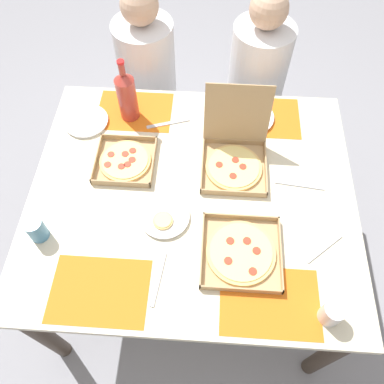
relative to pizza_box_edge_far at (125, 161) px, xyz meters
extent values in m
plane|color=gray|center=(0.31, -0.14, -0.77)|extent=(6.00, 6.00, 0.00)
cylinder|color=#3F3328|center=(-0.32, -0.67, -0.40)|extent=(0.07, 0.07, 0.73)
cylinder|color=#3F3328|center=(0.93, -0.67, -0.40)|extent=(0.07, 0.07, 0.73)
cylinder|color=#3F3328|center=(-0.32, 0.40, -0.40)|extent=(0.07, 0.07, 0.73)
cylinder|color=#3F3328|center=(0.93, 0.40, -0.40)|extent=(0.07, 0.07, 0.73)
cube|color=beige|center=(0.31, -0.14, -0.03)|extent=(1.38, 1.20, 0.03)
cube|color=orange|center=(0.00, -0.58, -0.01)|extent=(0.36, 0.26, 0.00)
cube|color=orange|center=(0.62, -0.58, -0.01)|extent=(0.36, 0.26, 0.00)
cube|color=orange|center=(0.00, 0.31, -0.01)|extent=(0.36, 0.26, 0.00)
cube|color=orange|center=(0.62, 0.31, -0.01)|extent=(0.36, 0.26, 0.00)
cube|color=tan|center=(0.00, 0.00, -0.01)|extent=(0.26, 0.26, 0.01)
cube|color=tan|center=(-0.13, 0.00, 0.01)|extent=(0.01, 0.26, 0.03)
cube|color=tan|center=(0.13, 0.00, 0.01)|extent=(0.01, 0.26, 0.03)
cube|color=tan|center=(0.00, -0.13, 0.01)|extent=(0.26, 0.01, 0.03)
cube|color=tan|center=(0.00, 0.13, 0.01)|extent=(0.26, 0.01, 0.03)
cylinder|color=#E0B76B|center=(0.00, 0.00, 0.00)|extent=(0.23, 0.23, 0.01)
cylinder|color=#EFD67F|center=(0.00, 0.00, 0.01)|extent=(0.20, 0.20, 0.00)
cylinder|color=red|center=(0.03, 0.00, 0.01)|extent=(0.03, 0.03, 0.00)
cylinder|color=red|center=(0.03, 0.05, 0.01)|extent=(0.03, 0.03, 0.00)
cylinder|color=red|center=(0.00, 0.03, 0.01)|extent=(0.03, 0.03, 0.00)
cylinder|color=red|center=(-0.07, 0.02, 0.01)|extent=(0.03, 0.03, 0.00)
cylinder|color=red|center=(-0.07, -0.03, 0.01)|extent=(0.03, 0.03, 0.00)
cylinder|color=red|center=(-0.01, -0.04, 0.01)|extent=(0.03, 0.03, 0.00)
cylinder|color=red|center=(0.02, -0.03, 0.01)|extent=(0.03, 0.03, 0.00)
cube|color=tan|center=(0.51, -0.40, -0.01)|extent=(0.31, 0.31, 0.01)
cube|color=tan|center=(0.36, -0.40, 0.01)|extent=(0.01, 0.31, 0.03)
cube|color=tan|center=(0.66, -0.40, 0.01)|extent=(0.01, 0.31, 0.03)
cube|color=tan|center=(0.51, -0.55, 0.01)|extent=(0.31, 0.01, 0.03)
cube|color=tan|center=(0.51, -0.25, 0.01)|extent=(0.31, 0.01, 0.03)
cylinder|color=#E0B76B|center=(0.51, -0.40, 0.00)|extent=(0.27, 0.27, 0.01)
cylinder|color=#EFD67F|center=(0.51, -0.40, 0.01)|extent=(0.24, 0.24, 0.00)
cylinder|color=red|center=(0.57, -0.40, 0.01)|extent=(0.03, 0.03, 0.00)
cylinder|color=red|center=(0.53, -0.36, 0.01)|extent=(0.03, 0.03, 0.00)
cylinder|color=red|center=(0.47, -0.36, 0.01)|extent=(0.03, 0.03, 0.00)
cylinder|color=red|center=(0.46, -0.45, 0.01)|extent=(0.03, 0.03, 0.00)
cylinder|color=red|center=(0.55, -0.48, 0.01)|extent=(0.03, 0.03, 0.00)
cube|color=tan|center=(0.48, 0.00, -0.01)|extent=(0.28, 0.28, 0.01)
cube|color=tan|center=(0.34, 0.00, 0.01)|extent=(0.01, 0.28, 0.03)
cube|color=tan|center=(0.62, 0.00, 0.01)|extent=(0.01, 0.28, 0.03)
cube|color=tan|center=(0.48, -0.14, 0.01)|extent=(0.28, 0.01, 0.03)
cube|color=tan|center=(0.48, 0.13, 0.01)|extent=(0.28, 0.01, 0.03)
cylinder|color=#E0B76B|center=(0.48, 0.00, 0.00)|extent=(0.25, 0.25, 0.01)
cylinder|color=#EFD67F|center=(0.48, 0.00, 0.01)|extent=(0.22, 0.22, 0.00)
cylinder|color=red|center=(0.52, -0.01, 0.01)|extent=(0.03, 0.03, 0.00)
cylinder|color=red|center=(0.49, 0.03, 0.01)|extent=(0.03, 0.03, 0.00)
cylinder|color=red|center=(0.42, 0.00, 0.01)|extent=(0.03, 0.03, 0.00)
cylinder|color=red|center=(0.48, -0.06, 0.01)|extent=(0.03, 0.03, 0.00)
cube|color=tan|center=(0.48, 0.16, 0.16)|extent=(0.28, 0.05, 0.28)
cylinder|color=white|center=(0.55, 0.30, -0.01)|extent=(0.23, 0.23, 0.01)
cylinder|color=white|center=(0.55, 0.30, 0.00)|extent=(0.24, 0.24, 0.01)
cylinder|color=#E0B76B|center=(0.55, 0.27, 0.01)|extent=(0.10, 0.10, 0.01)
cylinder|color=#EFD67F|center=(0.55, 0.27, 0.01)|extent=(0.08, 0.08, 0.00)
cylinder|color=white|center=(-0.22, 0.22, -0.01)|extent=(0.20, 0.20, 0.01)
cylinder|color=white|center=(-0.22, 0.22, 0.00)|extent=(0.21, 0.21, 0.01)
cylinder|color=white|center=(0.20, -0.27, -0.01)|extent=(0.19, 0.19, 0.01)
cylinder|color=white|center=(0.20, -0.27, 0.00)|extent=(0.20, 0.20, 0.01)
cylinder|color=#E0B76B|center=(0.20, -0.29, 0.01)|extent=(0.08, 0.08, 0.01)
cylinder|color=#EFD67F|center=(0.20, -0.29, 0.01)|extent=(0.07, 0.07, 0.00)
cylinder|color=#B2382D|center=(-0.02, 0.28, 0.10)|extent=(0.09, 0.09, 0.22)
cone|color=#B2382D|center=(-0.02, 0.28, 0.23)|extent=(0.09, 0.09, 0.04)
cylinder|color=#B2382D|center=(-0.02, 0.28, 0.27)|extent=(0.03, 0.03, 0.06)
cylinder|color=red|center=(-0.02, 0.28, 0.31)|extent=(0.03, 0.03, 0.01)
cylinder|color=silver|center=(0.82, -0.62, 0.04)|extent=(0.08, 0.08, 0.10)
cylinder|color=teal|center=(-0.28, -0.38, 0.04)|extent=(0.07, 0.07, 0.11)
cube|color=#B7B7BC|center=(0.21, -0.53, -0.01)|extent=(0.04, 0.21, 0.00)
cube|color=#B7B7BC|center=(0.83, -0.36, -0.01)|extent=(0.16, 0.14, 0.00)
cube|color=#B7B7BC|center=(0.17, 0.24, -0.01)|extent=(0.21, 0.08, 0.00)
cube|color=#B7B7BC|center=(0.76, -0.07, -0.01)|extent=(0.21, 0.04, 0.00)
cylinder|color=white|center=(0.00, 0.72, -0.29)|extent=(0.32, 0.32, 0.95)
sphere|color=#D1A889|center=(0.00, 0.72, 0.28)|extent=(0.19, 0.19, 0.19)
cylinder|color=white|center=(0.62, 0.72, -0.29)|extent=(0.32, 0.32, 0.95)
sphere|color=#D1A889|center=(0.62, 0.72, 0.29)|extent=(0.19, 0.19, 0.19)
camera|label=1|loc=(0.36, -1.01, 1.38)|focal=36.32mm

